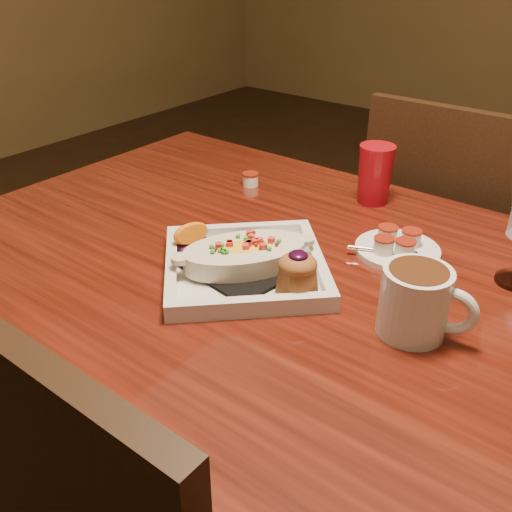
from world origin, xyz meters
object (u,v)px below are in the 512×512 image
Objects in this scene: coffee_mug at (417,300)px; chair_far at (448,259)px; table at (322,330)px; plate at (249,262)px; red_tumbler at (375,174)px; saucer at (396,247)px.

chair_far is at bearing 93.62° from coffee_mug.
coffee_mug is (0.17, -0.04, 0.15)m from table.
red_tumbler is (0.02, 0.40, 0.04)m from plate.
coffee_mug is at bearing -12.14° from table.
chair_far is 0.75m from plate.
table is 0.65m from chair_far.
chair_far reaches higher than saucer.
plate is 0.40m from red_tumbler.
saucer is (0.16, 0.22, -0.01)m from plate.
table is at bearing 90.00° from chair_far.
table is 9.93× the size of saucer.
table is 1.61× the size of chair_far.
plate is at bearing 174.23° from coffee_mug.
table is at bearing 157.25° from coffee_mug.
coffee_mug reaches higher than table.
chair_far is at bearing 95.68° from saucer.
saucer is at bearing -51.40° from red_tumbler.
plate is 0.28m from coffee_mug.
table is 12.10× the size of red_tumbler.
plate is at bearing -92.72° from red_tumbler.
chair_far is 0.43m from red_tumbler.
plate is 0.27m from saucer.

